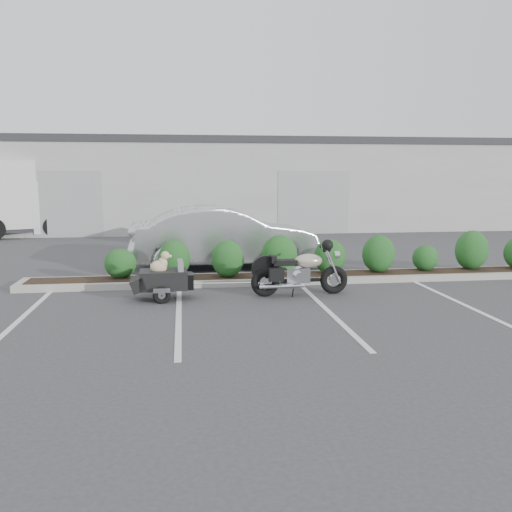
{
  "coord_description": "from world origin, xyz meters",
  "views": [
    {
      "loc": [
        -1.4,
        -9.95,
        2.48
      ],
      "look_at": [
        0.13,
        1.3,
        0.75
      ],
      "focal_mm": 38.0,
      "sensor_mm": 36.0,
      "label": 1
    }
  ],
  "objects": [
    {
      "name": "ground",
      "position": [
        0.0,
        0.0,
        0.0
      ],
      "size": [
        90.0,
        90.0,
        0.0
      ],
      "primitive_type": "plane",
      "color": "#38383A",
      "rests_on": "ground"
    },
    {
      "name": "building",
      "position": [
        0.0,
        17.0,
        2.0
      ],
      "size": [
        26.0,
        10.0,
        4.0
      ],
      "primitive_type": "cube",
      "color": "#9EA099",
      "rests_on": "ground"
    },
    {
      "name": "motorcycle",
      "position": [
        0.97,
        0.74,
        0.47
      ],
      "size": [
        2.06,
        0.7,
        1.18
      ],
      "rotation": [
        0.0,
        0.0,
        0.05
      ],
      "color": "black",
      "rests_on": "ground"
    },
    {
      "name": "sedan",
      "position": [
        -0.31,
        4.3,
        0.81
      ],
      "size": [
        5.03,
        2.0,
        1.63
      ],
      "primitive_type": "imported",
      "rotation": [
        0.0,
        0.0,
        1.63
      ],
      "color": "#BBBCC3",
      "rests_on": "ground"
    },
    {
      "name": "planter_kerb",
      "position": [
        1.0,
        2.2,
        0.07
      ],
      "size": [
        12.0,
        1.0,
        0.15
      ],
      "primitive_type": "cube",
      "color": "#9E9E93",
      "rests_on": "ground"
    },
    {
      "name": "dumpster",
      "position": [
        -0.83,
        8.58,
        0.62
      ],
      "size": [
        2.21,
        1.91,
        1.22
      ],
      "rotation": [
        0.0,
        0.0,
        -0.42
      ],
      "color": "navy",
      "rests_on": "ground"
    },
    {
      "name": "pet_trailer",
      "position": [
        -1.81,
        0.76,
        0.41
      ],
      "size": [
        1.64,
        0.92,
        0.98
      ],
      "rotation": [
        0.0,
        0.0,
        0.05
      ],
      "color": "black",
      "rests_on": "ground"
    }
  ]
}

